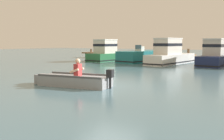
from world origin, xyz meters
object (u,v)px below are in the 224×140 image
(rowboat_with_person, at_px, (74,80))
(moored_boat_white, at_px, (170,54))
(moored_boat_navy, at_px, (216,55))
(moored_boat_green, at_px, (107,53))
(moored_boat_teal, at_px, (142,57))

(rowboat_with_person, height_order, moored_boat_white, moored_boat_white)
(moored_boat_white, xyz_separation_m, moored_boat_navy, (3.73, 0.75, -0.03))
(rowboat_with_person, bearing_deg, moored_boat_green, 117.91)
(rowboat_with_person, relative_size, moored_boat_white, 0.55)
(moored_boat_green, xyz_separation_m, moored_boat_teal, (3.69, 0.58, -0.29))
(moored_boat_green, distance_m, moored_boat_teal, 3.75)
(rowboat_with_person, xyz_separation_m, moored_boat_green, (-7.27, 13.73, 0.55))
(moored_boat_green, height_order, moored_boat_navy, moored_boat_green)
(moored_boat_white, bearing_deg, rowboat_with_person, -87.54)
(moored_boat_green, bearing_deg, moored_boat_teal, 8.90)
(rowboat_with_person, bearing_deg, moored_boat_white, 92.46)
(rowboat_with_person, xyz_separation_m, moored_boat_navy, (3.15, 14.37, 0.55))
(moored_boat_green, height_order, moored_boat_white, moored_boat_white)
(rowboat_with_person, distance_m, moored_boat_white, 13.65)
(moored_boat_green, relative_size, moored_boat_teal, 0.83)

